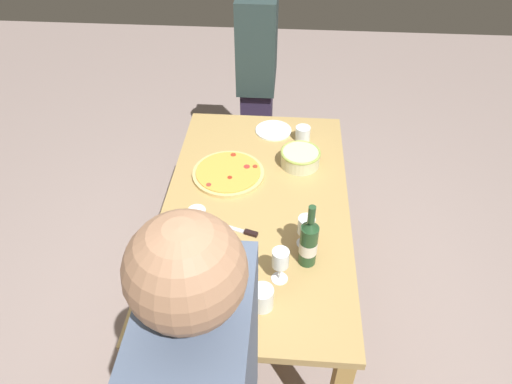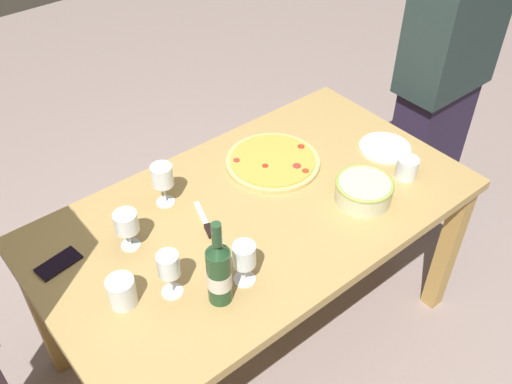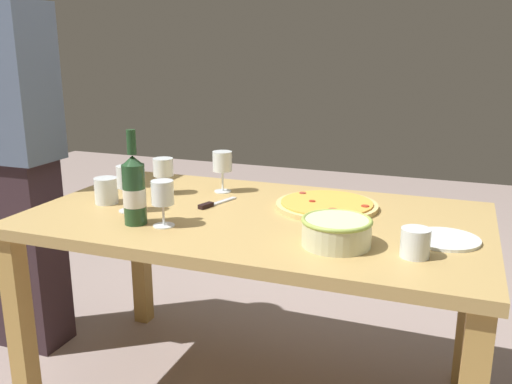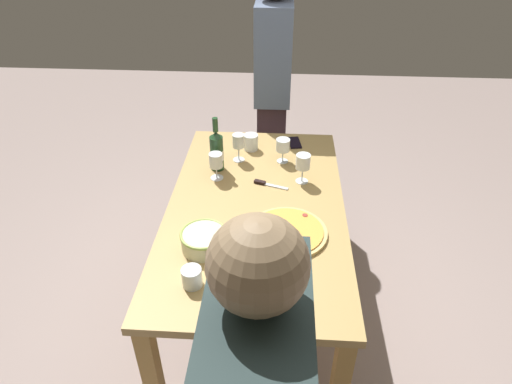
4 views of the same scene
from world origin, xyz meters
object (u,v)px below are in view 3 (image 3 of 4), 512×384
(wine_bottle, at_px, (134,189))
(person_host, at_px, (11,151))
(cell_phone, at_px, (126,183))
(dining_table, at_px, (256,239))
(wine_glass_far_left, at_px, (163,169))
(serving_bowl, at_px, (336,230))
(pizza, at_px, (327,205))
(cup_amber, at_px, (415,243))
(wine_glass_far_right, at_px, (127,180))
(cup_ceramic, at_px, (106,191))
(wine_glass_near_pizza, at_px, (163,195))
(side_plate, at_px, (445,239))
(pizza_knife, at_px, (213,204))
(wine_glass_by_bottle, at_px, (222,163))

(wine_bottle, bearing_deg, person_host, 159.96)
(wine_bottle, height_order, cell_phone, wine_bottle)
(dining_table, bearing_deg, wine_glass_far_left, 163.91)
(serving_bowl, distance_m, wine_bottle, 0.68)
(wine_glass_far_left, bearing_deg, wine_bottle, -74.41)
(pizza, height_order, cup_amber, cup_amber)
(dining_table, relative_size, wine_glass_far_right, 9.53)
(wine_glass_far_right, distance_m, cup_ceramic, 0.16)
(wine_glass_far_right, bearing_deg, dining_table, 16.35)
(wine_bottle, distance_m, wine_glass_far_left, 0.39)
(pizza, distance_m, wine_glass_near_pizza, 0.61)
(side_plate, bearing_deg, person_host, 176.76)
(cell_phone, bearing_deg, dining_table, -115.60)
(cup_ceramic, xyz_separation_m, person_host, (-0.55, 0.11, 0.09))
(serving_bowl, relative_size, cell_phone, 1.48)
(wine_glass_far_right, xyz_separation_m, pizza_knife, (0.25, 0.17, -0.11))
(cup_ceramic, xyz_separation_m, pizza_knife, (0.39, 0.11, -0.04))
(wine_glass_far_right, height_order, side_plate, wine_glass_far_right)
(side_plate, relative_size, person_host, 0.12)
(dining_table, bearing_deg, cup_amber, -21.68)
(serving_bowl, height_order, cup_ceramic, cup_ceramic)
(cup_ceramic, bearing_deg, wine_glass_far_right, -24.67)
(cell_phone, bearing_deg, wine_glass_near_pizza, -144.10)
(cell_phone, relative_size, pizza_knife, 0.75)
(wine_glass_by_bottle, bearing_deg, cell_phone, -175.22)
(dining_table, relative_size, wine_glass_far_left, 11.00)
(serving_bowl, height_order, wine_glass_near_pizza, wine_glass_near_pizza)
(cup_ceramic, distance_m, cell_phone, 0.29)
(wine_bottle, distance_m, cell_phone, 0.57)
(wine_glass_far_left, height_order, cup_amber, wine_glass_far_left)
(serving_bowl, height_order, pizza_knife, serving_bowl)
(wine_bottle, bearing_deg, wine_glass_by_bottle, 77.58)
(pizza_knife, bearing_deg, wine_glass_near_pizza, -100.15)
(wine_glass_by_bottle, height_order, cup_ceramic, wine_glass_by_bottle)
(serving_bowl, bearing_deg, wine_glass_far_right, 174.11)
(wine_glass_far_left, bearing_deg, pizza, 2.84)
(wine_glass_near_pizza, height_order, person_host, person_host)
(wine_glass_far_left, relative_size, wine_glass_far_right, 0.87)
(serving_bowl, relative_size, wine_glass_near_pizza, 1.37)
(dining_table, bearing_deg, wine_glass_near_pizza, -135.58)
(wine_bottle, relative_size, wine_glass_far_right, 1.89)
(serving_bowl, bearing_deg, side_plate, 27.02)
(wine_glass_far_right, bearing_deg, wine_glass_far_left, 89.97)
(serving_bowl, bearing_deg, wine_glass_by_bottle, 141.78)
(dining_table, bearing_deg, side_plate, -4.91)
(side_plate, xyz_separation_m, person_host, (-1.77, 0.10, 0.14))
(wine_glass_by_bottle, relative_size, cell_phone, 1.16)
(cup_ceramic, relative_size, pizza_knife, 0.51)
(serving_bowl, distance_m, pizza_knife, 0.58)
(pizza, xyz_separation_m, pizza_knife, (-0.41, -0.12, -0.01))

